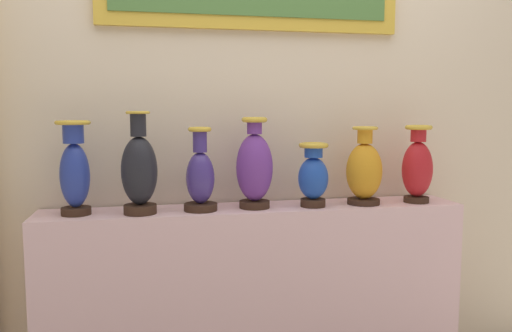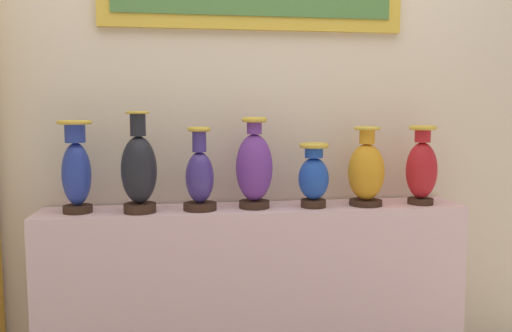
# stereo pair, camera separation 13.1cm
# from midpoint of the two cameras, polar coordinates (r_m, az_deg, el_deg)

# --- Properties ---
(display_shelf) EXTENTS (1.90, 0.28, 0.84)m
(display_shelf) POSITION_cam_midpoint_polar(r_m,az_deg,el_deg) (2.41, -1.60, -14.53)
(display_shelf) COLOR beige
(display_shelf) RESTS_ON ground_plane
(back_wall) EXTENTS (3.46, 0.14, 2.72)m
(back_wall) POSITION_cam_midpoint_polar(r_m,az_deg,el_deg) (2.45, -2.49, 8.80)
(back_wall) COLOR beige
(back_wall) RESTS_ON ground_plane
(vase_cobalt) EXTENTS (0.14, 0.14, 0.39)m
(vase_cobalt) POSITION_cam_midpoint_polar(r_m,az_deg,el_deg) (2.25, -21.23, -0.46)
(vase_cobalt) COLOR #382319
(vase_cobalt) RESTS_ON display_shelf
(vase_onyx) EXTENTS (0.15, 0.15, 0.43)m
(vase_onyx) POSITION_cam_midpoint_polar(r_m,az_deg,el_deg) (2.19, -14.62, -0.56)
(vase_onyx) COLOR #382319
(vase_onyx) RESTS_ON display_shelf
(vase_indigo) EXTENTS (0.14, 0.14, 0.36)m
(vase_indigo) POSITION_cam_midpoint_polar(r_m,az_deg,el_deg) (2.21, -7.95, -1.25)
(vase_indigo) COLOR #382319
(vase_indigo) RESTS_ON display_shelf
(vase_violet) EXTENTS (0.16, 0.16, 0.40)m
(vase_violet) POSITION_cam_midpoint_polar(r_m,az_deg,el_deg) (2.25, -1.83, -0.14)
(vase_violet) COLOR #382319
(vase_violet) RESTS_ON display_shelf
(vase_sapphire) EXTENTS (0.14, 0.14, 0.29)m
(vase_sapphire) POSITION_cam_midpoint_polar(r_m,az_deg,el_deg) (2.29, 4.81, -1.10)
(vase_sapphire) COLOR #382319
(vase_sapphire) RESTS_ON display_shelf
(vase_amber) EXTENTS (0.16, 0.16, 0.36)m
(vase_amber) POSITION_cam_midpoint_polar(r_m,az_deg,el_deg) (2.38, 10.49, -0.54)
(vase_amber) COLOR #382319
(vase_amber) RESTS_ON display_shelf
(vase_crimson) EXTENTS (0.14, 0.14, 0.36)m
(vase_crimson) POSITION_cam_midpoint_polar(r_m,az_deg,el_deg) (2.48, 16.20, -0.11)
(vase_crimson) COLOR #382319
(vase_crimson) RESTS_ON display_shelf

